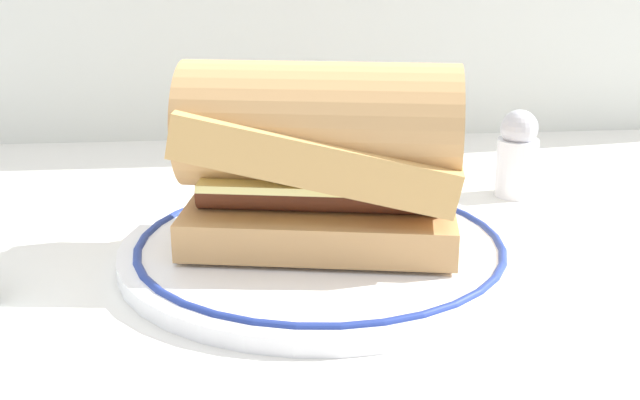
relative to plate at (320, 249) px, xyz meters
The scene contains 4 objects.
ground_plane 0.05m from the plate, 59.73° to the right, with size 1.50×1.50×0.00m, color silver.
plate is the anchor object (origin of this frame).
sausage_sandwich 0.07m from the plate, ahead, with size 0.20×0.13×0.13m.
salt_shaker 0.23m from the plate, 35.07° to the left, with size 0.04×0.04×0.08m.
Camera 1 is at (-0.07, -0.51, 0.23)m, focal length 47.14 mm.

